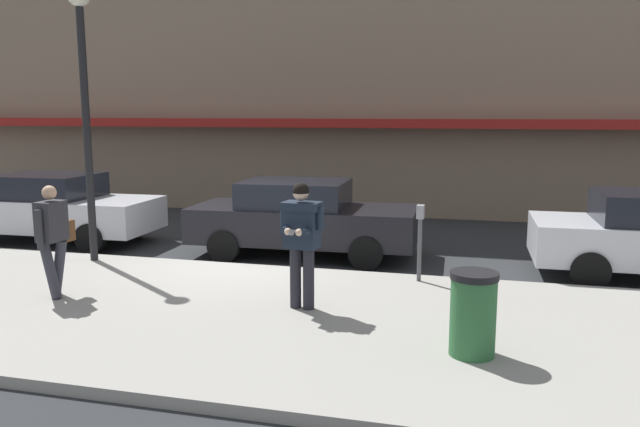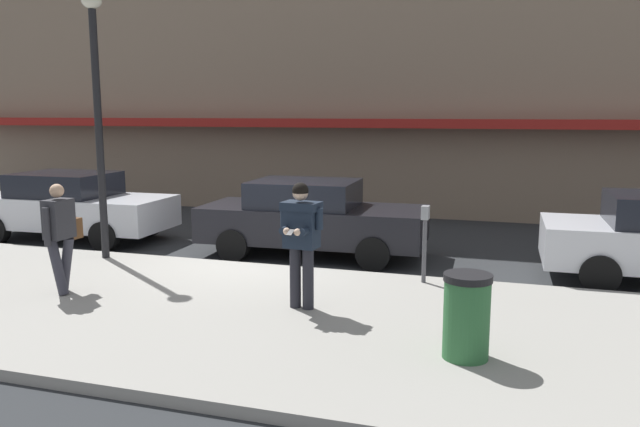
{
  "view_description": "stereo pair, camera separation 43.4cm",
  "coord_description": "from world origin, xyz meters",
  "px_view_note": "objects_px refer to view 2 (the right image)",
  "views": [
    {
      "loc": [
        4.24,
        -10.69,
        2.9
      ],
      "look_at": [
        2.07,
        -2.31,
        1.49
      ],
      "focal_mm": 35.0,
      "sensor_mm": 36.0,
      "label": 1
    },
    {
      "loc": [
        4.66,
        -10.57,
        2.9
      ],
      "look_at": [
        2.07,
        -2.31,
        1.49
      ],
      "focal_mm": 35.0,
      "sensor_mm": 36.0,
      "label": 2
    }
  ],
  "objects_px": {
    "man_texting_on_phone": "(301,232)",
    "trash_bin": "(466,316)",
    "pedestrian_with_bag": "(61,231)",
    "parking_meter": "(425,233)",
    "parked_sedan_near": "(72,206)",
    "parked_sedan_mid": "(311,218)",
    "street_lamp_post": "(97,99)"
  },
  "relations": [
    {
      "from": "parked_sedan_mid",
      "to": "pedestrian_with_bag",
      "type": "relative_size",
      "value": 2.68
    },
    {
      "from": "parked_sedan_near",
      "to": "street_lamp_post",
      "type": "height_order",
      "value": "street_lamp_post"
    },
    {
      "from": "pedestrian_with_bag",
      "to": "parking_meter",
      "type": "height_order",
      "value": "pedestrian_with_bag"
    },
    {
      "from": "street_lamp_post",
      "to": "trash_bin",
      "type": "relative_size",
      "value": 4.98
    },
    {
      "from": "man_texting_on_phone",
      "to": "street_lamp_post",
      "type": "xyz_separation_m",
      "value": [
        -4.61,
        1.84,
        1.89
      ]
    },
    {
      "from": "parking_meter",
      "to": "trash_bin",
      "type": "height_order",
      "value": "parking_meter"
    },
    {
      "from": "parking_meter",
      "to": "pedestrian_with_bag",
      "type": "bearing_deg",
      "value": -156.74
    },
    {
      "from": "man_texting_on_phone",
      "to": "trash_bin",
      "type": "xyz_separation_m",
      "value": [
        2.37,
        -1.16,
        -0.62
      ]
    },
    {
      "from": "man_texting_on_phone",
      "to": "trash_bin",
      "type": "height_order",
      "value": "man_texting_on_phone"
    },
    {
      "from": "trash_bin",
      "to": "parked_sedan_near",
      "type": "bearing_deg",
      "value": 152.38
    },
    {
      "from": "parking_meter",
      "to": "parked_sedan_near",
      "type": "bearing_deg",
      "value": 168.02
    },
    {
      "from": "parked_sedan_near",
      "to": "street_lamp_post",
      "type": "distance_m",
      "value": 3.69
    },
    {
      "from": "pedestrian_with_bag",
      "to": "street_lamp_post",
      "type": "distance_m",
      "value": 3.11
    },
    {
      "from": "man_texting_on_phone",
      "to": "street_lamp_post",
      "type": "distance_m",
      "value": 5.31
    },
    {
      "from": "pedestrian_with_bag",
      "to": "street_lamp_post",
      "type": "height_order",
      "value": "street_lamp_post"
    },
    {
      "from": "parked_sedan_near",
      "to": "parking_meter",
      "type": "bearing_deg",
      "value": -11.98
    },
    {
      "from": "parking_meter",
      "to": "trash_bin",
      "type": "relative_size",
      "value": 1.3
    },
    {
      "from": "parked_sedan_near",
      "to": "parked_sedan_mid",
      "type": "xyz_separation_m",
      "value": [
        5.74,
        0.08,
        0.0
      ]
    },
    {
      "from": "parking_meter",
      "to": "trash_bin",
      "type": "distance_m",
      "value": 3.2
    },
    {
      "from": "parked_sedan_mid",
      "to": "parking_meter",
      "type": "xyz_separation_m",
      "value": [
        2.54,
        -1.84,
        0.18
      ]
    },
    {
      "from": "parked_sedan_mid",
      "to": "man_texting_on_phone",
      "type": "relative_size",
      "value": 2.53
    },
    {
      "from": "pedestrian_with_bag",
      "to": "street_lamp_post",
      "type": "relative_size",
      "value": 0.35
    },
    {
      "from": "street_lamp_post",
      "to": "parking_meter",
      "type": "height_order",
      "value": "street_lamp_post"
    },
    {
      "from": "man_texting_on_phone",
      "to": "trash_bin",
      "type": "distance_m",
      "value": 2.71
    },
    {
      "from": "parked_sedan_mid",
      "to": "street_lamp_post",
      "type": "bearing_deg",
      "value": -151.85
    },
    {
      "from": "parked_sedan_mid",
      "to": "man_texting_on_phone",
      "type": "distance_m",
      "value": 3.91
    },
    {
      "from": "parked_sedan_mid",
      "to": "parking_meter",
      "type": "distance_m",
      "value": 3.15
    },
    {
      "from": "man_texting_on_phone",
      "to": "pedestrian_with_bag",
      "type": "xyz_separation_m",
      "value": [
        -3.76,
        -0.36,
        -0.14
      ]
    },
    {
      "from": "man_texting_on_phone",
      "to": "parking_meter",
      "type": "height_order",
      "value": "man_texting_on_phone"
    },
    {
      "from": "man_texting_on_phone",
      "to": "street_lamp_post",
      "type": "bearing_deg",
      "value": 158.28
    },
    {
      "from": "parked_sedan_near",
      "to": "trash_bin",
      "type": "bearing_deg",
      "value": -27.62
    },
    {
      "from": "man_texting_on_phone",
      "to": "trash_bin",
      "type": "relative_size",
      "value": 1.84
    }
  ]
}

